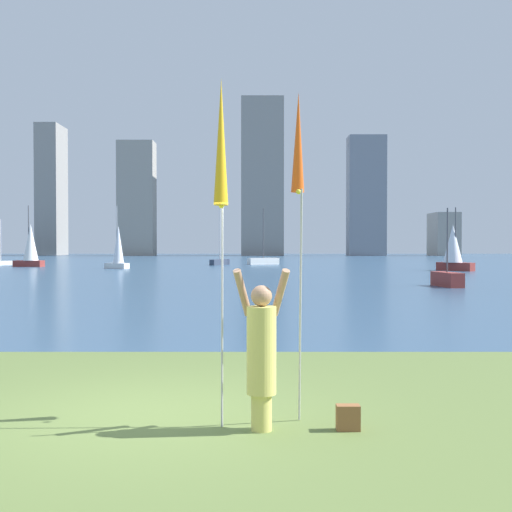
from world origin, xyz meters
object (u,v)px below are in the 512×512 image
at_px(sailboat_6, 263,260).
at_px(kite_flag_right, 298,151).
at_px(sailboat_4, 0,262).
at_px(sailboat_5, 219,261).
at_px(kite_flag_left, 220,148).
at_px(sailboat_2, 30,246).
at_px(sailboat_3, 453,248).
at_px(sailboat_7, 117,249).
at_px(sailboat_0, 446,279).
at_px(bag, 347,418).
at_px(person, 261,351).

bearing_deg(sailboat_6, kite_flag_right, -90.23).
height_order(sailboat_4, sailboat_5, sailboat_5).
xyz_separation_m(kite_flag_left, sailboat_2, (-19.63, 49.11, -1.28)).
relative_size(sailboat_3, sailboat_7, 0.94).
distance_m(sailboat_0, sailboat_3, 18.68).
height_order(kite_flag_left, sailboat_0, kite_flag_left).
distance_m(bag, sailboat_4, 59.06).
bearing_deg(sailboat_4, person, -65.41).
bearing_deg(sailboat_2, kite_flag_right, -67.08).
bearing_deg(sailboat_0, sailboat_6, 104.84).
distance_m(kite_flag_left, sailboat_7, 46.04).
bearing_deg(sailboat_3, kite_flag_left, -110.53).
xyz_separation_m(kite_flag_right, sailboat_3, (14.42, 40.26, -1.43)).
bearing_deg(person, sailboat_7, 96.84).
xyz_separation_m(sailboat_2, sailboat_6, (20.73, 5.71, -1.42)).
height_order(sailboat_0, sailboat_4, sailboat_4).
xyz_separation_m(kite_flag_left, kite_flag_right, (0.88, 0.61, 0.07)).
distance_m(sailboat_0, sailboat_2, 39.03).
height_order(kite_flag_right, sailboat_4, sailboat_4).
bearing_deg(kite_flag_right, sailboat_6, 89.77).
bearing_deg(bag, kite_flag_right, 129.52).
relative_size(sailboat_6, sailboat_7, 1.08).
distance_m(kite_flag_left, sailboat_5, 53.74).
bearing_deg(sailboat_3, kite_flag_right, -109.71).
relative_size(sailboat_4, sailboat_7, 0.86).
xyz_separation_m(kite_flag_left, bag, (1.39, -0.01, -2.95)).
bearing_deg(sailboat_0, sailboat_5, 112.45).
xyz_separation_m(sailboat_3, sailboat_5, (-18.38, 12.71, -1.33)).
xyz_separation_m(bag, sailboat_4, (-25.36, 53.34, 0.12)).
bearing_deg(sailboat_5, sailboat_3, -34.66).
relative_size(sailboat_5, sailboat_7, 1.07).
distance_m(bag, sailboat_7, 46.40).
bearing_deg(kite_flag_left, sailboat_5, 93.29).
height_order(sailboat_0, sailboat_6, sailboat_6).
height_order(kite_flag_right, sailboat_2, sailboat_2).
xyz_separation_m(sailboat_0, sailboat_2, (-29.12, 25.95, 1.44)).
bearing_deg(kite_flag_left, kite_flag_right, 34.64).
bearing_deg(sailboat_0, person, -111.33).
xyz_separation_m(person, bag, (0.95, -0.00, -0.74)).
height_order(kite_flag_left, sailboat_2, sailboat_2).
bearing_deg(kite_flag_left, bag, -0.41).
bearing_deg(person, sailboat_3, 62.65).
xyz_separation_m(bag, sailboat_3, (13.91, 40.88, 1.59)).
distance_m(sailboat_3, sailboat_6, 19.95).
bearing_deg(sailboat_3, sailboat_6, 135.51).
relative_size(kite_flag_left, bag, 13.89).
relative_size(kite_flag_right, sailboat_0, 1.02).
bearing_deg(kite_flag_left, sailboat_6, 88.85).
height_order(person, sailboat_7, sailboat_7).
bearing_deg(sailboat_2, sailboat_7, -26.73).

